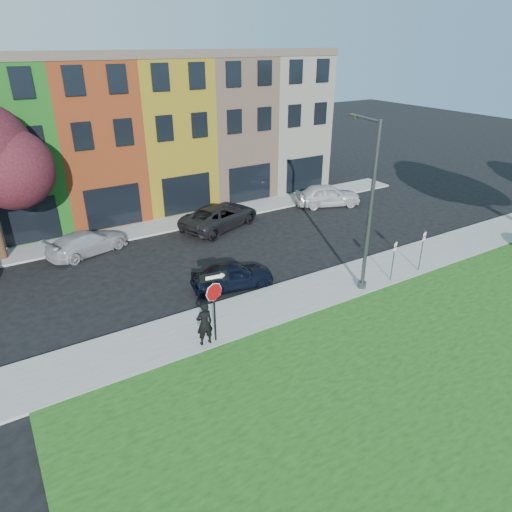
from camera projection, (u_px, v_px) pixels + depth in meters
ground at (343, 328)px, 19.25m from camera, size 120.00×120.00×0.00m
sidewalk_near at (333, 285)px, 22.48m from camera, size 40.00×3.00×0.12m
sidewalk_far at (153, 228)px, 29.40m from camera, size 40.00×2.40×0.12m
rowhouse_block at (123, 134)px, 32.29m from camera, size 30.00×10.12×10.00m
stop_sign at (214, 293)px, 17.36m from camera, size 1.04×0.21×3.03m
man at (204, 324)px, 17.69m from camera, size 0.72×0.50×1.86m
sedan_near at (233, 275)px, 22.11m from camera, size 2.89×4.50×1.36m
parked_car_silver at (88, 242)px, 25.76m from camera, size 4.48×5.65×1.33m
parked_car_dark at (220, 216)px, 29.30m from camera, size 6.46×7.42×1.57m
parked_car_white at (328, 195)px, 33.18m from camera, size 5.03×5.97×1.60m
street_lamp at (368, 208)px, 20.65m from camera, size 0.79×2.55×7.92m
parking_sign_a at (394, 256)px, 22.32m from camera, size 0.30×0.15×2.13m
parking_sign_b at (423, 246)px, 23.25m from camera, size 0.31×0.13×2.23m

